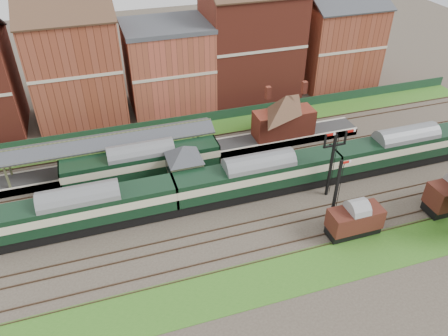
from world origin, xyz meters
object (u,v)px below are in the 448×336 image
object	(u,v)px
semaphore_bracket	(332,161)
dmu_train	(258,176)
goods_van_a	(355,220)
signal_box	(185,167)
platform_railcar	(142,164)

from	to	relation	value
semaphore_bracket	dmu_train	bearing A→B (deg)	161.48
goods_van_a	semaphore_bracket	bearing A→B (deg)	84.16
signal_box	semaphore_bracket	size ratio (longest dim) A/B	0.73
signal_box	platform_railcar	size ratio (longest dim) A/B	0.33
semaphore_bracket	dmu_train	world-z (taller)	semaphore_bracket
platform_railcar	goods_van_a	world-z (taller)	platform_railcar
semaphore_bracket	dmu_train	size ratio (longest dim) A/B	0.14
dmu_train	goods_van_a	xyz separation A→B (m)	(6.80, -9.00, -0.66)
dmu_train	goods_van_a	world-z (taller)	dmu_train
semaphore_bracket	platform_railcar	xyz separation A→B (m)	(-19.32, 9.00, -2.19)
platform_railcar	goods_van_a	xyz separation A→B (m)	(18.66, -15.50, -0.57)
signal_box	semaphore_bracket	bearing A→B (deg)	-20.92
signal_box	dmu_train	world-z (taller)	signal_box
dmu_train	goods_van_a	bearing A→B (deg)	-52.93
signal_box	goods_van_a	xyz separation A→B (m)	(14.37, -12.25, -1.31)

